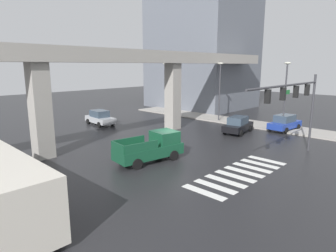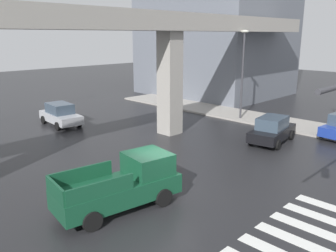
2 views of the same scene
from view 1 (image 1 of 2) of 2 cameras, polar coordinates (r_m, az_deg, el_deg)
ground_plane at (r=22.90m, az=1.28°, el=-5.78°), size 120.00×120.00×0.00m
crosswalk_stripes at (r=19.72m, az=13.77°, el=-9.05°), size 8.25×2.80×0.01m
elevated_overpass at (r=26.96m, az=-9.72°, el=11.82°), size 48.75×1.99×8.32m
sidewalk_east at (r=36.38m, az=15.53°, el=0.50°), size 4.00×36.00×0.15m
pickup_truck at (r=21.48m, az=-3.11°, el=-4.23°), size 5.32×2.64×2.08m
sedan_black at (r=31.16m, az=13.47°, el=0.23°), size 4.52×2.44×1.72m
sedan_silver at (r=35.38m, az=-13.12°, el=1.59°), size 2.22×4.42×1.72m
sedan_blue at (r=33.82m, az=21.77°, el=0.60°), size 4.44×2.24×1.72m
traffic_signal_mast at (r=22.60m, az=23.69°, el=5.14°), size 10.89×0.32×6.20m
street_lamp_near_corner at (r=32.83m, az=21.92°, el=6.81°), size 0.44×0.70×7.24m
street_lamp_mid_block at (r=36.61m, az=10.06°, el=7.89°), size 0.44×0.70×7.24m
street_lamp_far_north at (r=42.54m, az=-0.61°, el=8.58°), size 0.44×0.70×7.24m
flagpole at (r=37.18m, az=-21.86°, el=8.57°), size 1.16×0.12×9.21m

